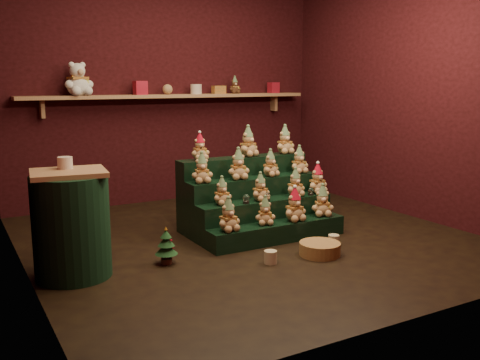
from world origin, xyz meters
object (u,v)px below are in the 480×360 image
snow_globe_b (267,196)px  brown_bear (235,85)px  snow_globe_a (246,199)px  side_table (71,225)px  mini_christmas_tree (166,246)px  mug_left (271,257)px  riser_tier_front (278,232)px  mug_right (334,240)px  wicker_basket (320,249)px  white_bear (77,75)px  snow_globe_c (311,191)px

snow_globe_b → brown_bear: 2.24m
snow_globe_a → side_table: size_ratio=0.10×
mini_christmas_tree → mug_left: size_ratio=2.95×
brown_bear → mini_christmas_tree: bearing=-127.2°
riser_tier_front → mug_right: riser_tier_front is taller
mug_right → brown_bear: size_ratio=0.47×
mug_left → wicker_basket: wicker_basket is taller
mug_left → mug_right: (0.76, 0.12, -0.00)m
mini_christmas_tree → brown_bear: bearing=49.5°
side_table → wicker_basket: bearing=-7.8°
side_table → white_bear: (0.56, 2.02, 1.14)m
snow_globe_c → wicker_basket: size_ratio=0.22×
side_table → wicker_basket: 2.06m
riser_tier_front → mug_left: (-0.39, -0.49, -0.04)m
riser_tier_front → wicker_basket: bearing=-79.4°
snow_globe_c → mug_right: (-0.12, -0.52, -0.35)m
snow_globe_a → side_table: side_table is taller
riser_tier_front → mini_christmas_tree: 1.14m
mini_christmas_tree → mug_right: 1.54m
mug_left → wicker_basket: size_ratio=0.30×
snow_globe_b → wicker_basket: size_ratio=0.24×
white_bear → brown_bear: size_ratio=2.14×
mini_christmas_tree → mug_right: (1.51, -0.29, -0.10)m
snow_globe_c → mug_left: bearing=-143.8°
snow_globe_c → mini_christmas_tree: snow_globe_c is taller
mug_right → white_bear: (-1.67, 2.39, 1.50)m
side_table → white_bear: 2.39m
mini_christmas_tree → white_bear: (-0.16, 2.10, 1.39)m
snow_globe_a → snow_globe_c: size_ratio=1.13×
mini_christmas_tree → side_table: bearing=173.3°
riser_tier_front → snow_globe_b: snow_globe_b is taller
snow_globe_b → side_table: side_table is taller
wicker_basket → white_bear: bearing=118.8°
side_table → mug_right: size_ratio=8.17×
brown_bear → snow_globe_b: bearing=-106.7°
mug_left → wicker_basket: bearing=-3.2°
snow_globe_b → white_bear: bearing=124.4°
snow_globe_c → side_table: bearing=-176.4°
snow_globe_a → brown_bear: brown_bear is taller
side_table → brown_bear: 3.39m
white_bear → mini_christmas_tree: bearing=-98.5°
mug_right → brown_bear: (0.29, 2.39, 1.38)m
snow_globe_b → wicker_basket: (0.12, -0.67, -0.35)m
snow_globe_c → side_table: side_table is taller
snow_globe_c → riser_tier_front: bearing=-162.0°
mini_christmas_tree → wicker_basket: mini_christmas_tree is taller
riser_tier_front → mug_left: riser_tier_front is taller
mug_left → white_bear: (-0.91, 2.52, 1.49)m
brown_bear → mug_right: bearing=-93.5°
snow_globe_b → riser_tier_front: bearing=-81.5°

